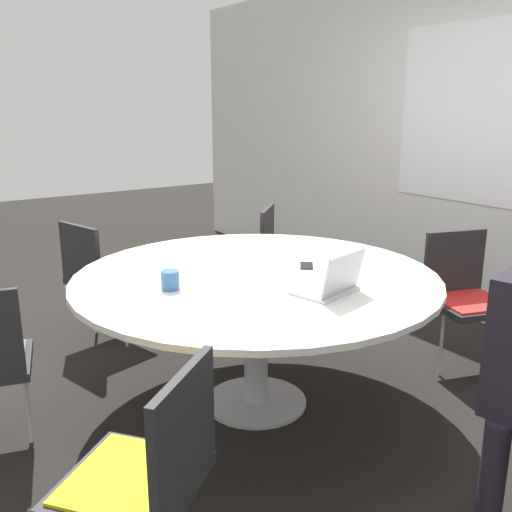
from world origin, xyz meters
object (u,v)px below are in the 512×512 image
(chair_1, at_px, (465,290))
(coffee_cup, at_px, (170,280))
(laptop, at_px, (332,283))
(chair_2, at_px, (284,253))
(chair_3, at_px, (98,272))
(cell_phone, at_px, (307,266))
(chair_5, at_px, (149,468))

(chair_1, height_order, coffee_cup, chair_1)
(laptop, xyz_separation_m, coffee_cup, (-0.50, -0.59, -0.01))
(chair_2, bearing_deg, chair_3, -56.59)
(chair_1, distance_m, coffee_cup, 1.86)
(coffee_cup, xyz_separation_m, cell_phone, (0.07, 0.80, -0.04))
(cell_phone, bearing_deg, chair_3, -151.55)
(chair_5, height_order, coffee_cup, chair_5)
(chair_3, bearing_deg, laptop, 1.77)
(cell_phone, bearing_deg, chair_5, -57.67)
(chair_3, distance_m, coffee_cup, 1.30)
(chair_3, height_order, coffee_cup, chair_3)
(laptop, bearing_deg, chair_2, -132.96)
(chair_2, xyz_separation_m, chair_3, (-0.32, -1.35, 0.00))
(chair_1, height_order, chair_3, same)
(chair_1, relative_size, chair_3, 1.00)
(chair_3, relative_size, chair_5, 1.00)
(chair_5, height_order, laptop, laptop)
(chair_3, bearing_deg, chair_1, 31.40)
(laptop, distance_m, cell_phone, 0.48)
(chair_1, xyz_separation_m, chair_5, (0.52, -2.34, 0.00))
(coffee_cup, bearing_deg, chair_3, 176.46)
(chair_5, xyz_separation_m, laptop, (-0.42, 1.14, 0.29))
(cell_phone, bearing_deg, chair_2, 148.47)
(chair_1, xyz_separation_m, laptop, (0.11, -1.20, 0.29))
(chair_5, xyz_separation_m, cell_phone, (-0.85, 1.35, 0.24))
(chair_5, distance_m, cell_phone, 1.61)
(laptop, distance_m, coffee_cup, 0.78)
(chair_3, relative_size, coffee_cup, 9.20)
(chair_3, bearing_deg, chair_5, -30.44)
(chair_5, bearing_deg, coffee_cup, 21.33)
(chair_2, xyz_separation_m, chair_5, (1.87, -1.97, 0.00))
(chair_3, distance_m, chair_5, 2.27)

